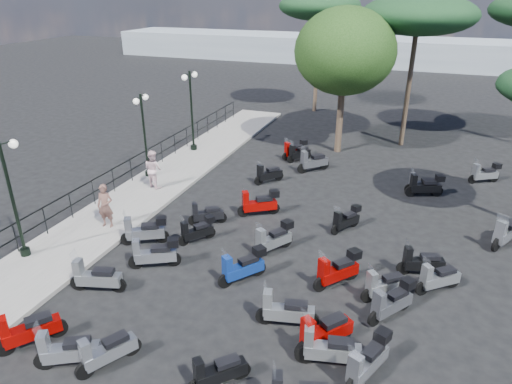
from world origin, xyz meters
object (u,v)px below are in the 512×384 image
(lamp_post_2, at_px, (191,106))
(scooter_13, at_px, (329,350))
(pedestrian_far, at_px, (153,169))
(scooter_21, at_px, (438,279))
(scooter_0, at_px, (28,331))
(scooter_11, at_px, (295,150))
(scooter_3, at_px, (197,231))
(scooter_25, at_px, (367,361))
(scooter_16, at_px, (346,220))
(pine_2, at_px, (320,6))
(scooter_4, at_px, (268,174))
(scooter_6, at_px, (107,352))
(scooter_30, at_px, (286,311))
(scooter_20, at_px, (324,333))
(scooter_28, at_px, (506,233))
(scooter_29, at_px, (485,174))
(scooter_7, at_px, (67,351))
(scooter_17, at_px, (313,162))
(scooter_12, at_px, (218,372))
(scooter_22, at_px, (425,186))
(scooter_32, at_px, (155,254))
(lamp_post_0, at_px, (11,193))
(scooter_15, at_px, (338,270))
(scooter_5, at_px, (299,153))
(scooter_23, at_px, (422,185))
(scooter_26, at_px, (392,302))
(scooter_2, at_px, (145,231))
(scooter_9, at_px, (206,214))
(woman, at_px, (105,206))
(scooter_14, at_px, (243,267))
(scooter_31, at_px, (385,286))
(pine_0, at_px, (419,15))
(scooter_27, at_px, (421,263))
(scooter_10, at_px, (259,204))
(lamp_post_1, at_px, (144,130))
(scooter_8, at_px, (274,239))
(broadleaf_tree, at_px, (345,52))

(lamp_post_2, height_order, scooter_13, lamp_post_2)
(pedestrian_far, height_order, scooter_21, pedestrian_far)
(scooter_0, relative_size, scooter_11, 1.12)
(scooter_3, xyz_separation_m, scooter_25, (6.78, -4.36, 0.07))
(scooter_16, relative_size, pine_2, 0.16)
(scooter_4, height_order, scooter_6, scooter_6)
(scooter_13, bearing_deg, scooter_30, 41.87)
(scooter_6, bearing_deg, lamp_post_2, -40.41)
(scooter_20, bearing_deg, scooter_28, -85.34)
(pedestrian_far, xyz_separation_m, scooter_29, (14.36, 6.25, -0.56))
(scooter_11, bearing_deg, scooter_7, 123.94)
(scooter_20, height_order, scooter_30, scooter_20)
(scooter_17, bearing_deg, scooter_12, 138.62)
(scooter_22, bearing_deg, scooter_32, 116.54)
(scooter_21, bearing_deg, scooter_6, 88.64)
(lamp_post_0, relative_size, scooter_15, 2.79)
(scooter_0, relative_size, scooter_5, 1.13)
(scooter_23, bearing_deg, scooter_26, 158.90)
(scooter_2, relative_size, scooter_21, 1.20)
(scooter_9, bearing_deg, scooter_20, -163.54)
(lamp_post_0, xyz_separation_m, scooter_21, (13.37, 3.03, -2.06))
(scooter_2, height_order, scooter_12, scooter_2)
(scooter_32, bearing_deg, woman, 34.07)
(lamp_post_0, height_order, scooter_32, lamp_post_0)
(scooter_25, xyz_separation_m, scooter_30, (-2.37, 1.11, -0.03))
(woman, bearing_deg, scooter_14, -21.93)
(scooter_16, height_order, scooter_20, scooter_20)
(scooter_28, xyz_separation_m, scooter_32, (-11.12, -5.67, 0.01))
(pedestrian_far, relative_size, scooter_16, 1.31)
(scooter_22, xyz_separation_m, scooter_30, (-3.30, -10.37, -0.02))
(lamp_post_0, bearing_deg, scooter_14, 17.33)
(scooter_23, relative_size, scooter_31, 1.16)
(scooter_16, distance_m, pine_0, 13.49)
(scooter_2, distance_m, scooter_27, 9.62)
(scooter_10, distance_m, scooter_13, 8.33)
(scooter_0, distance_m, scooter_32, 4.48)
(scooter_9, bearing_deg, scooter_5, -42.85)
(scooter_23, distance_m, pine_0, 9.82)
(scooter_13, bearing_deg, scooter_7, 98.25)
(lamp_post_1, xyz_separation_m, scooter_27, (12.86, -3.96, -1.99))
(scooter_26, bearing_deg, scooter_5, -27.02)
(woman, height_order, scooter_3, woman)
(scooter_5, height_order, scooter_27, scooter_27)
(scooter_0, xyz_separation_m, scooter_8, (4.48, 6.65, 0.03))
(scooter_17, height_order, scooter_30, scooter_17)
(lamp_post_2, bearing_deg, scooter_9, -54.55)
(broadleaf_tree, bearing_deg, scooter_2, -109.79)
(scooter_13, bearing_deg, scooter_32, 57.78)
(lamp_post_0, relative_size, scooter_30, 2.37)
(scooter_23, relative_size, scooter_25, 0.94)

